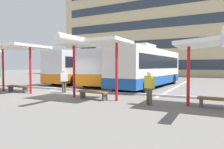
# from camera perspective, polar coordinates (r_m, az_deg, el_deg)

# --- Properties ---
(ground_plane) EXTENTS (160.00, 160.00, 0.00)m
(ground_plane) POSITION_cam_1_polar(r_m,az_deg,el_deg) (14.31, -12.28, -4.92)
(ground_plane) COLOR slate
(terminal_building) EXTENTS (42.63, 13.96, 21.50)m
(terminal_building) POSITION_cam_1_polar(r_m,az_deg,el_deg) (45.34, 15.37, 11.85)
(terminal_building) COLOR #D1BC8C
(terminal_building) RESTS_ON ground
(coach_bus_0) EXTENTS (2.70, 11.18, 3.57)m
(coach_bus_0) POSITION_cam_1_polar(r_m,az_deg,el_deg) (23.07, -7.34, 1.93)
(coach_bus_0) COLOR silver
(coach_bus_0) RESTS_ON ground
(coach_bus_1) EXTENTS (3.31, 10.52, 3.49)m
(coach_bus_1) POSITION_cam_1_polar(r_m,az_deg,el_deg) (20.33, 0.46, 1.75)
(coach_bus_1) COLOR silver
(coach_bus_1) RESTS_ON ground
(coach_bus_2) EXTENTS (3.34, 11.09, 3.55)m
(coach_bus_2) POSITION_cam_1_polar(r_m,az_deg,el_deg) (18.04, 10.16, 1.82)
(coach_bus_2) COLOR silver
(coach_bus_2) RESTS_ON ground
(lane_stripe_0) EXTENTS (0.16, 14.00, 0.01)m
(lane_stripe_0) POSITION_cam_1_polar(r_m,az_deg,el_deg) (23.80, -12.21, -2.05)
(lane_stripe_0) COLOR white
(lane_stripe_0) RESTS_ON ground
(lane_stripe_1) EXTENTS (0.16, 14.00, 0.01)m
(lane_stripe_1) POSITION_cam_1_polar(r_m,az_deg,el_deg) (21.52, -3.92, -2.46)
(lane_stripe_1) COLOR white
(lane_stripe_1) RESTS_ON ground
(lane_stripe_2) EXTENTS (0.16, 14.00, 0.01)m
(lane_stripe_2) POSITION_cam_1_polar(r_m,az_deg,el_deg) (19.79, 6.07, -2.88)
(lane_stripe_2) COLOR white
(lane_stripe_2) RESTS_ON ground
(lane_stripe_3) EXTENTS (0.16, 14.00, 0.01)m
(lane_stripe_3) POSITION_cam_1_polar(r_m,az_deg,el_deg) (18.76, 17.56, -3.26)
(lane_stripe_3) COLOR white
(lane_stripe_3) RESTS_ON ground
(waiting_shelter_1) EXTENTS (3.74, 4.83, 3.27)m
(waiting_shelter_1) POSITION_cam_1_polar(r_m,az_deg,el_deg) (15.35, -26.05, 6.73)
(waiting_shelter_1) COLOR red
(waiting_shelter_1) RESTS_ON ground
(bench_2) EXTENTS (1.87, 0.51, 0.45)m
(bench_2) POSITION_cam_1_polar(r_m,az_deg,el_deg) (15.59, -24.80, -3.23)
(bench_2) COLOR brown
(bench_2) RESTS_ON ground
(waiting_shelter_2) EXTENTS (3.71, 4.16, 3.21)m
(waiting_shelter_2) POSITION_cam_1_polar(r_m,az_deg,el_deg) (11.01, -5.72, 8.43)
(waiting_shelter_2) COLOR red
(waiting_shelter_2) RESTS_ON ground
(bench_3) EXTENTS (1.88, 0.66, 0.45)m
(bench_3) POSITION_cam_1_polar(r_m,az_deg,el_deg) (11.16, -5.25, -5.15)
(bench_3) COLOR brown
(bench_3) RESTS_ON ground
(bench_4) EXTENTS (2.01, 0.57, 0.45)m
(bench_4) POSITION_cam_1_polar(r_m,az_deg,el_deg) (9.80, 28.52, -6.44)
(bench_4) COLOR brown
(bench_4) RESTS_ON ground
(platform_kerb) EXTENTS (44.00, 0.24, 0.12)m
(platform_kerb) POSITION_cam_1_polar(r_m,az_deg,el_deg) (15.13, -9.76, -4.28)
(platform_kerb) COLOR #ADADA8
(platform_kerb) RESTS_ON ground
(waiting_passenger_0) EXTENTS (0.50, 0.39, 1.57)m
(waiting_passenger_0) POSITION_cam_1_polar(r_m,az_deg,el_deg) (9.54, 10.37, -3.11)
(waiting_passenger_0) COLOR brown
(waiting_passenger_0) RESTS_ON ground
(waiting_passenger_1) EXTENTS (0.46, 0.49, 1.56)m
(waiting_passenger_1) POSITION_cam_1_polar(r_m,az_deg,el_deg) (14.16, -13.23, -1.39)
(waiting_passenger_1) COLOR brown
(waiting_passenger_1) RESTS_ON ground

